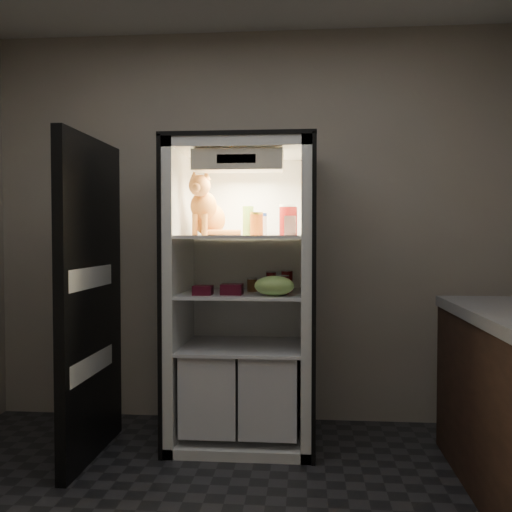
{
  "coord_description": "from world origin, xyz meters",
  "views": [
    {
      "loc": [
        0.39,
        -2.17,
        1.29
      ],
      "look_at": [
        0.09,
        1.32,
        1.16
      ],
      "focal_mm": 40.0,
      "sensor_mm": 36.0,
      "label": 1
    }
  ],
  "objects_px": {
    "cream_carton": "(290,226)",
    "berry_box_left": "(203,290)",
    "refrigerator": "(243,315)",
    "mayo_tub": "(259,224)",
    "soda_can_c": "(284,285)",
    "tabby_cat": "(207,211)",
    "pepper_jar": "(288,220)",
    "parmesan_shaker": "(248,221)",
    "berry_box_right": "(232,289)",
    "grape_bag": "(274,286)",
    "soda_can_b": "(287,281)",
    "condiment_jar": "(252,285)",
    "soda_can_a": "(271,281)",
    "salsa_jar": "(257,224)"
  },
  "relations": [
    {
      "from": "cream_carton",
      "to": "berry_box_left",
      "type": "relative_size",
      "value": 1.03
    },
    {
      "from": "refrigerator",
      "to": "mayo_tub",
      "type": "bearing_deg",
      "value": 41.14
    },
    {
      "from": "soda_can_c",
      "to": "mayo_tub",
      "type": "bearing_deg",
      "value": 124.53
    },
    {
      "from": "tabby_cat",
      "to": "pepper_jar",
      "type": "xyz_separation_m",
      "value": [
        0.51,
        0.04,
        -0.05
      ]
    },
    {
      "from": "parmesan_shaker",
      "to": "berry_box_right",
      "type": "bearing_deg",
      "value": -107.78
    },
    {
      "from": "cream_carton",
      "to": "grape_bag",
      "type": "bearing_deg",
      "value": -149.75
    },
    {
      "from": "tabby_cat",
      "to": "mayo_tub",
      "type": "bearing_deg",
      "value": 30.89
    },
    {
      "from": "soda_can_b",
      "to": "parmesan_shaker",
      "type": "bearing_deg",
      "value": 177.99
    },
    {
      "from": "berry_box_right",
      "to": "grape_bag",
      "type": "bearing_deg",
      "value": -10.71
    },
    {
      "from": "condiment_jar",
      "to": "refrigerator",
      "type": "bearing_deg",
      "value": 163.15
    },
    {
      "from": "parmesan_shaker",
      "to": "cream_carton",
      "type": "height_order",
      "value": "parmesan_shaker"
    },
    {
      "from": "mayo_tub",
      "to": "berry_box_right",
      "type": "relative_size",
      "value": 1.14
    },
    {
      "from": "parmesan_shaker",
      "to": "soda_can_b",
      "type": "distance_m",
      "value": 0.45
    },
    {
      "from": "soda_can_a",
      "to": "refrigerator",
      "type": "bearing_deg",
      "value": -156.63
    },
    {
      "from": "soda_can_a",
      "to": "berry_box_left",
      "type": "relative_size",
      "value": 1.07
    },
    {
      "from": "berry_box_right",
      "to": "mayo_tub",
      "type": "bearing_deg",
      "value": 65.52
    },
    {
      "from": "parmesan_shaker",
      "to": "mayo_tub",
      "type": "distance_m",
      "value": 0.1
    },
    {
      "from": "parmesan_shaker",
      "to": "soda_can_b",
      "type": "xyz_separation_m",
      "value": [
        0.24,
        -0.01,
        -0.38
      ]
    },
    {
      "from": "cream_carton",
      "to": "soda_can_a",
      "type": "height_order",
      "value": "cream_carton"
    },
    {
      "from": "parmesan_shaker",
      "to": "cream_carton",
      "type": "relative_size",
      "value": 1.61
    },
    {
      "from": "cream_carton",
      "to": "berry_box_left",
      "type": "height_order",
      "value": "cream_carton"
    },
    {
      "from": "soda_can_c",
      "to": "condiment_jar",
      "type": "xyz_separation_m",
      "value": [
        -0.21,
        0.15,
        -0.01
      ]
    },
    {
      "from": "soda_can_b",
      "to": "tabby_cat",
      "type": "bearing_deg",
      "value": -175.9
    },
    {
      "from": "tabby_cat",
      "to": "soda_can_a",
      "type": "xyz_separation_m",
      "value": [
        0.4,
        0.11,
        -0.44
      ]
    },
    {
      "from": "condiment_jar",
      "to": "cream_carton",
      "type": "bearing_deg",
      "value": -39.12
    },
    {
      "from": "berry_box_left",
      "to": "grape_bag",
      "type": "bearing_deg",
      "value": -1.82
    },
    {
      "from": "pepper_jar",
      "to": "salsa_jar",
      "type": "bearing_deg",
      "value": -158.27
    },
    {
      "from": "refrigerator",
      "to": "pepper_jar",
      "type": "height_order",
      "value": "refrigerator"
    },
    {
      "from": "cream_carton",
      "to": "soda_can_c",
      "type": "xyz_separation_m",
      "value": [
        -0.04,
        0.05,
        -0.35
      ]
    },
    {
      "from": "pepper_jar",
      "to": "soda_can_c",
      "type": "xyz_separation_m",
      "value": [
        -0.02,
        -0.17,
        -0.39
      ]
    },
    {
      "from": "refrigerator",
      "to": "soda_can_a",
      "type": "relative_size",
      "value": 15.92
    },
    {
      "from": "refrigerator",
      "to": "pepper_jar",
      "type": "xyz_separation_m",
      "value": [
        0.28,
        0.01,
        0.59
      ]
    },
    {
      "from": "cream_carton",
      "to": "condiment_jar",
      "type": "distance_m",
      "value": 0.48
    },
    {
      "from": "refrigerator",
      "to": "parmesan_shaker",
      "type": "bearing_deg",
      "value": 20.62
    },
    {
      "from": "soda_can_b",
      "to": "grape_bag",
      "type": "bearing_deg",
      "value": -103.63
    },
    {
      "from": "salsa_jar",
      "to": "cream_carton",
      "type": "bearing_deg",
      "value": -35.01
    },
    {
      "from": "soda_can_a",
      "to": "grape_bag",
      "type": "xyz_separation_m",
      "value": [
        0.04,
        -0.34,
        -0.0
      ]
    },
    {
      "from": "tabby_cat",
      "to": "condiment_jar",
      "type": "bearing_deg",
      "value": 14.49
    },
    {
      "from": "condiment_jar",
      "to": "berry_box_left",
      "type": "relative_size",
      "value": 0.78
    },
    {
      "from": "salsa_jar",
      "to": "grape_bag",
      "type": "relative_size",
      "value": 0.61
    },
    {
      "from": "berry_box_left",
      "to": "condiment_jar",
      "type": "bearing_deg",
      "value": 41.37
    },
    {
      "from": "refrigerator",
      "to": "mayo_tub",
      "type": "height_order",
      "value": "refrigerator"
    },
    {
      "from": "grape_bag",
      "to": "cream_carton",
      "type": "bearing_deg",
      "value": 30.25
    },
    {
      "from": "pepper_jar",
      "to": "soda_can_a",
      "type": "distance_m",
      "value": 0.41
    },
    {
      "from": "refrigerator",
      "to": "berry_box_right",
      "type": "distance_m",
      "value": 0.29
    },
    {
      "from": "soda_can_a",
      "to": "grape_bag",
      "type": "distance_m",
      "value": 0.34
    },
    {
      "from": "refrigerator",
      "to": "soda_can_c",
      "type": "height_order",
      "value": "refrigerator"
    },
    {
      "from": "mayo_tub",
      "to": "berry_box_left",
      "type": "relative_size",
      "value": 1.29
    },
    {
      "from": "berry_box_left",
      "to": "pepper_jar",
      "type": "bearing_deg",
      "value": 27.99
    },
    {
      "from": "salsa_jar",
      "to": "berry_box_left",
      "type": "relative_size",
      "value": 1.29
    }
  ]
}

